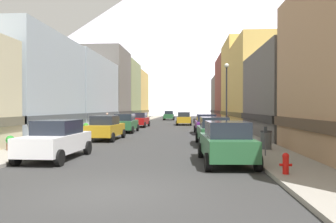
{
  "coord_description": "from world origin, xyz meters",
  "views": [
    {
      "loc": [
        2.24,
        -8.65,
        2.34
      ],
      "look_at": [
        -0.71,
        37.05,
        1.83
      ],
      "focal_mm": 34.37,
      "sensor_mm": 36.0,
      "label": 1
    }
  ],
  "objects_px": {
    "car_driving_0": "(169,115)",
    "parking_meter_near": "(265,137)",
    "car_right_0": "(226,142)",
    "pedestrian_0": "(227,122)",
    "car_driving_1": "(184,118)",
    "pedestrian_1": "(107,121)",
    "car_left_3": "(140,120)",
    "car_left_2": "(125,123)",
    "potted_plant_1": "(86,127)",
    "potted_plant_0": "(10,142)",
    "car_left_1": "(106,128)",
    "streetlamp_right": "(227,88)",
    "car_right_2": "(206,124)",
    "fire_hydrant_near": "(286,163)",
    "car_left_0": "(56,139)",
    "trash_bin_right": "(266,140)",
    "car_right_1": "(214,131)"
  },
  "relations": [
    {
      "from": "car_left_3",
      "to": "car_right_0",
      "type": "bearing_deg",
      "value": -73.48
    },
    {
      "from": "car_left_0",
      "to": "trash_bin_right",
      "type": "relative_size",
      "value": 4.54
    },
    {
      "from": "car_left_3",
      "to": "streetlamp_right",
      "type": "height_order",
      "value": "streetlamp_right"
    },
    {
      "from": "car_right_1",
      "to": "fire_hydrant_near",
      "type": "distance_m",
      "value": 9.49
    },
    {
      "from": "car_left_1",
      "to": "potted_plant_0",
      "type": "distance_m",
      "value": 7.69
    },
    {
      "from": "streetlamp_right",
      "to": "car_left_1",
      "type": "bearing_deg",
      "value": -158.6
    },
    {
      "from": "pedestrian_0",
      "to": "car_right_0",
      "type": "bearing_deg",
      "value": -96.9
    },
    {
      "from": "car_right_2",
      "to": "streetlamp_right",
      "type": "xyz_separation_m",
      "value": [
        1.55,
        -2.43,
        3.09
      ]
    },
    {
      "from": "car_right_0",
      "to": "car_right_2",
      "type": "bearing_deg",
      "value": 90.01
    },
    {
      "from": "car_left_1",
      "to": "parking_meter_near",
      "type": "relative_size",
      "value": 3.34
    },
    {
      "from": "car_driving_0",
      "to": "fire_hydrant_near",
      "type": "distance_m",
      "value": 52.23
    },
    {
      "from": "car_right_2",
      "to": "fire_hydrant_near",
      "type": "xyz_separation_m",
      "value": [
        1.65,
        -18.25,
        -0.37
      ]
    },
    {
      "from": "parking_meter_near",
      "to": "pedestrian_0",
      "type": "relative_size",
      "value": 0.86
    },
    {
      "from": "pedestrian_0",
      "to": "car_driving_1",
      "type": "bearing_deg",
      "value": 114.26
    },
    {
      "from": "car_right_2",
      "to": "trash_bin_right",
      "type": "height_order",
      "value": "car_right_2"
    },
    {
      "from": "car_driving_1",
      "to": "car_right_2",
      "type": "bearing_deg",
      "value": -81.65
    },
    {
      "from": "pedestrian_1",
      "to": "car_left_3",
      "type": "bearing_deg",
      "value": 68.27
    },
    {
      "from": "car_driving_0",
      "to": "pedestrian_1",
      "type": "distance_m",
      "value": 29.94
    },
    {
      "from": "trash_bin_right",
      "to": "streetlamp_right",
      "type": "bearing_deg",
      "value": 96.14
    },
    {
      "from": "car_right_0",
      "to": "streetlamp_right",
      "type": "relative_size",
      "value": 0.76
    },
    {
      "from": "fire_hydrant_near",
      "to": "potted_plant_1",
      "type": "relative_size",
      "value": 0.84
    },
    {
      "from": "potted_plant_0",
      "to": "pedestrian_0",
      "type": "bearing_deg",
      "value": 53.15
    },
    {
      "from": "car_left_3",
      "to": "parking_meter_near",
      "type": "height_order",
      "value": "car_left_3"
    },
    {
      "from": "car_left_0",
      "to": "parking_meter_near",
      "type": "distance_m",
      "value": 9.57
    },
    {
      "from": "car_driving_1",
      "to": "car_driving_0",
      "type": "bearing_deg",
      "value": 99.81
    },
    {
      "from": "car_left_3",
      "to": "car_driving_0",
      "type": "relative_size",
      "value": 1.01
    },
    {
      "from": "car_left_2",
      "to": "potted_plant_1",
      "type": "xyz_separation_m",
      "value": [
        -3.2,
        -2.0,
        -0.31
      ]
    },
    {
      "from": "car_right_0",
      "to": "car_left_3",
      "type": "bearing_deg",
      "value": 106.52
    },
    {
      "from": "car_right_0",
      "to": "trash_bin_right",
      "type": "distance_m",
      "value": 4.6
    },
    {
      "from": "potted_plant_0",
      "to": "pedestrian_1",
      "type": "bearing_deg",
      "value": 87.46
    },
    {
      "from": "car_left_3",
      "to": "potted_plant_1",
      "type": "height_order",
      "value": "car_left_3"
    },
    {
      "from": "car_left_0",
      "to": "potted_plant_1",
      "type": "bearing_deg",
      "value": 102.8
    },
    {
      "from": "pedestrian_1",
      "to": "parking_meter_near",
      "type": "bearing_deg",
      "value": -56.41
    },
    {
      "from": "car_left_2",
      "to": "streetlamp_right",
      "type": "height_order",
      "value": "streetlamp_right"
    },
    {
      "from": "car_right_1",
      "to": "parking_meter_near",
      "type": "relative_size",
      "value": 3.35
    },
    {
      "from": "car_driving_0",
      "to": "parking_meter_near",
      "type": "bearing_deg",
      "value": -81.23
    },
    {
      "from": "car_right_2",
      "to": "fire_hydrant_near",
      "type": "relative_size",
      "value": 6.31
    },
    {
      "from": "car_right_2",
      "to": "car_driving_0",
      "type": "height_order",
      "value": "same"
    },
    {
      "from": "car_left_3",
      "to": "trash_bin_right",
      "type": "bearing_deg",
      "value": -65.05
    },
    {
      "from": "car_right_0",
      "to": "pedestrian_0",
      "type": "bearing_deg",
      "value": 83.1
    },
    {
      "from": "car_left_2",
      "to": "car_right_0",
      "type": "relative_size",
      "value": 0.99
    },
    {
      "from": "fire_hydrant_near",
      "to": "parking_meter_near",
      "type": "relative_size",
      "value": 0.53
    },
    {
      "from": "pedestrian_0",
      "to": "pedestrian_1",
      "type": "height_order",
      "value": "pedestrian_1"
    },
    {
      "from": "streetlamp_right",
      "to": "pedestrian_0",
      "type": "bearing_deg",
      "value": 82.78
    },
    {
      "from": "car_left_2",
      "to": "potted_plant_1",
      "type": "height_order",
      "value": "car_left_2"
    },
    {
      "from": "car_left_2",
      "to": "car_right_2",
      "type": "height_order",
      "value": "same"
    },
    {
      "from": "car_right_0",
      "to": "fire_hydrant_near",
      "type": "bearing_deg",
      "value": -58.65
    },
    {
      "from": "car_left_1",
      "to": "streetlamp_right",
      "type": "bearing_deg",
      "value": 21.4
    },
    {
      "from": "car_left_0",
      "to": "pedestrian_0",
      "type": "height_order",
      "value": "car_left_0"
    },
    {
      "from": "car_left_0",
      "to": "car_left_3",
      "type": "bearing_deg",
      "value": 90.0
    }
  ]
}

